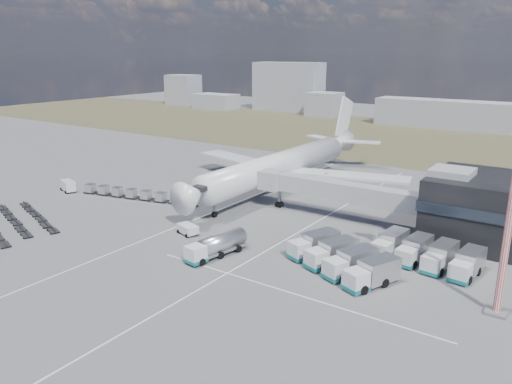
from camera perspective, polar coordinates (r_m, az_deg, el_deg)
The scene contains 14 objects.
ground at distance 81.79m, azimuth -8.74°, elevation -4.51°, with size 420.00×420.00×0.00m, color #565659.
grass_strip at distance 175.95m, azimuth 16.65°, elevation 5.93°, with size 420.00×90.00×0.01m, color #46422A.
lane_markings at distance 78.00m, azimuth -1.96°, elevation -5.34°, with size 47.12×110.00×0.01m.
jet_bridge at distance 87.55m, azimuth 8.07°, elevation 0.36°, with size 30.30×3.80×7.05m.
airliner at distance 105.12m, azimuth 3.28°, elevation 3.22°, with size 51.59×64.53×17.62m.
skyline at distance 209.63m, azimuth 23.73°, elevation 8.89°, with size 287.38×26.43×23.11m.
fuel_tanker at distance 71.17m, azimuth -4.58°, elevation -6.14°, with size 4.22×10.12×3.18m.
pushback_tug at distance 80.19m, azimuth -7.80°, elevation -4.28°, with size 3.60×2.02×1.59m, color silver.
utility_van at distance 110.56m, azimuth -20.69°, elevation 0.63°, with size 4.32×1.96×2.31m, color silver.
catering_truck at distance 105.40m, azimuth 6.17°, elevation 1.10°, with size 3.93×7.00×3.03m.
service_trucks_near at distance 67.65m, azimuth 9.67°, elevation -7.43°, with size 15.87×12.52×3.11m.
service_trucks_far at distance 72.15m, azimuth 18.93°, elevation -6.66°, with size 14.10×8.80×2.97m.
uld_row at distance 100.50m, azimuth -13.25°, elevation -0.26°, with size 25.92×7.50×1.77m.
baggage_dollies at distance 94.68m, azimuth -27.23°, elevation -3.09°, with size 25.99×19.18×0.64m.
Camera 1 is at (53.29, -55.32, 28.09)m, focal length 35.00 mm.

